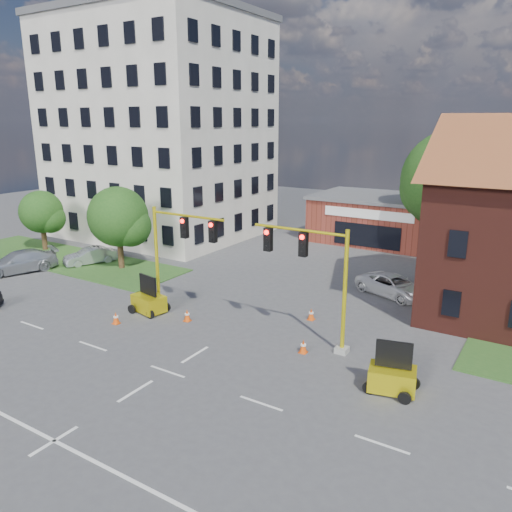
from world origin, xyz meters
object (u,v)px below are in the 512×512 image
at_px(signal_mast_east, 314,271).
at_px(pickup_white, 393,286).
at_px(trailer_west, 149,301).
at_px(trailer_east, 392,377).
at_px(signal_mast_west, 177,248).

distance_m(signal_mast_east, pickup_white, 10.11).
distance_m(trailer_west, trailer_east, 15.06).
bearing_deg(trailer_west, pickup_white, 54.21).
relative_size(signal_mast_east, trailer_west, 2.84).
relative_size(signal_mast_east, pickup_white, 1.24).
bearing_deg(trailer_east, pickup_white, 93.35).
height_order(trailer_west, trailer_east, trailer_west).
xyz_separation_m(signal_mast_east, pickup_white, (1.27, 9.49, -3.22)).
xyz_separation_m(signal_mast_east, trailer_west, (-10.18, -1.05, -3.24)).
distance_m(signal_mast_east, trailer_east, 6.25).
bearing_deg(trailer_west, signal_mast_east, 17.45).
xyz_separation_m(signal_mast_east, trailer_east, (4.83, -2.29, -3.24)).
height_order(signal_mast_east, pickup_white, signal_mast_east).
bearing_deg(signal_mast_west, pickup_white, 43.58).
bearing_deg(signal_mast_west, trailer_west, -144.38).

